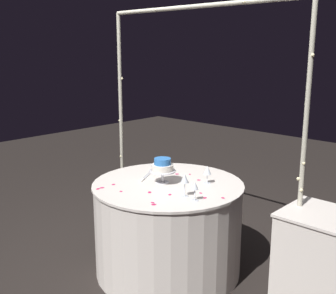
{
  "coord_description": "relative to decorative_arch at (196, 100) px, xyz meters",
  "views": [
    {
      "loc": [
        2.25,
        -2.4,
        1.88
      ],
      "look_at": [
        0.0,
        0.0,
        1.1
      ],
      "focal_mm": 44.37,
      "sensor_mm": 36.0,
      "label": 1
    }
  ],
  "objects": [
    {
      "name": "side_table",
      "position": [
        1.18,
        -0.03,
        -1.07
      ],
      "size": [
        0.51,
        0.51,
        0.76
      ],
      "color": "silver",
      "rests_on": "ground"
    },
    {
      "name": "wine_glass_3",
      "position": [
        -0.21,
        -0.13,
        -0.56
      ],
      "size": [
        0.06,
        0.06,
        0.14
      ],
      "color": "silver",
      "rests_on": "main_table"
    },
    {
      "name": "tiered_cake",
      "position": [
        -0.04,
        -0.38,
        -0.52
      ],
      "size": [
        0.22,
        0.22,
        0.21
      ],
      "color": "silver",
      "rests_on": "main_table"
    },
    {
      "name": "rose_petal_6",
      "position": [
        -0.03,
        -0.04,
        -0.66
      ],
      "size": [
        0.03,
        0.03,
        0.0
      ],
      "primitive_type": "ellipsoid",
      "rotation": [
        0.0,
        0.0,
        2.02
      ],
      "color": "#C61951",
      "rests_on": "main_table"
    },
    {
      "name": "rose_petal_4",
      "position": [
        0.2,
        -0.55,
        -0.66
      ],
      "size": [
        0.04,
        0.04,
        0.0
      ],
      "primitive_type": "ellipsoid",
      "rotation": [
        0.0,
        0.0,
        2.0
      ],
      "color": "#C61951",
      "rests_on": "main_table"
    },
    {
      "name": "rose_petal_12",
      "position": [
        0.35,
        -0.36,
        -0.66
      ],
      "size": [
        0.03,
        0.02,
        0.0
      ],
      "primitive_type": "ellipsoid",
      "rotation": [
        0.0,
        0.0,
        3.03
      ],
      "color": "#C61951",
      "rests_on": "main_table"
    },
    {
      "name": "wine_glass_0",
      "position": [
        0.42,
        -0.52,
        -0.56
      ],
      "size": [
        0.06,
        0.06,
        0.15
      ],
      "color": "silver",
      "rests_on": "main_table"
    },
    {
      "name": "wine_glass_2",
      "position": [
        0.31,
        -0.5,
        -0.53
      ],
      "size": [
        0.06,
        0.06,
        0.18
      ],
      "color": "silver",
      "rests_on": "main_table"
    },
    {
      "name": "rose_petal_13",
      "position": [
        -0.13,
        -0.76,
        -0.66
      ],
      "size": [
        0.03,
        0.02,
        0.0
      ],
      "primitive_type": "ellipsoid",
      "rotation": [
        0.0,
        0.0,
        0.02
      ],
      "color": "#C61951",
      "rests_on": "main_table"
    },
    {
      "name": "rose_petal_0",
      "position": [
        0.23,
        -0.76,
        -0.66
      ],
      "size": [
        0.03,
        0.02,
        0.0
      ],
      "primitive_type": "ellipsoid",
      "rotation": [
        0.0,
        0.0,
        3.18
      ],
      "color": "#C61951",
      "rests_on": "main_table"
    },
    {
      "name": "ground_plane",
      "position": [
        -0.0,
        -0.35,
        -1.45
      ],
      "size": [
        12.0,
        12.0,
        0.0
      ],
      "primitive_type": "plane",
      "color": "black"
    },
    {
      "name": "rose_petal_9",
      "position": [
        0.54,
        -0.33,
        -0.66
      ],
      "size": [
        0.04,
        0.03,
        0.0
      ],
      "primitive_type": "ellipsoid",
      "rotation": [
        0.0,
        0.0,
        2.97
      ],
      "color": "#C61951",
      "rests_on": "main_table"
    },
    {
      "name": "rose_petal_2",
      "position": [
        0.26,
        -0.78,
        -0.66
      ],
      "size": [
        0.04,
        0.05,
        0.0
      ],
      "primitive_type": "ellipsoid",
      "rotation": [
        0.0,
        0.0,
        4.05
      ],
      "color": "#C61951",
      "rests_on": "main_table"
    },
    {
      "name": "rose_petal_1",
      "position": [
        0.05,
        -0.62,
        -0.66
      ],
      "size": [
        0.05,
        0.05,
        0.0
      ],
      "primitive_type": "ellipsoid",
      "rotation": [
        0.0,
        0.0,
        2.36
      ],
      "color": "#C61951",
      "rests_on": "main_table"
    },
    {
      "name": "rose_petal_7",
      "position": [
        -0.12,
        -0.11,
        -0.66
      ],
      "size": [
        0.04,
        0.04,
        0.0
      ],
      "primitive_type": "ellipsoid",
      "rotation": [
        0.0,
        0.0,
        3.89
      ],
      "color": "#C61951",
      "rests_on": "main_table"
    },
    {
      "name": "rose_petal_8",
      "position": [
        -0.3,
        -0.8,
        -0.66
      ],
      "size": [
        0.05,
        0.05,
        0.0
      ],
      "primitive_type": "ellipsoid",
      "rotation": [
        0.0,
        0.0,
        0.84
      ],
      "color": "#C61951",
      "rests_on": "main_table"
    },
    {
      "name": "decorative_arch",
      "position": [
        0.0,
        0.0,
        0.0
      ],
      "size": [
        2.05,
        0.06,
        2.23
      ],
      "color": "#B7B29E",
      "rests_on": "ground"
    },
    {
      "name": "rose_petal_3",
      "position": [
        0.44,
        -0.42,
        -0.66
      ],
      "size": [
        0.03,
        0.04,
        0.0
      ],
      "primitive_type": "ellipsoid",
      "rotation": [
        0.0,
        0.0,
        4.61
      ],
      "color": "#C61951",
      "rests_on": "main_table"
    },
    {
      "name": "rose_petal_10",
      "position": [
        -0.3,
        -0.69,
        -0.66
      ],
      "size": [
        0.03,
        0.04,
        0.0
      ],
      "primitive_type": "ellipsoid",
      "rotation": [
        0.0,
        0.0,
        1.34
      ],
      "color": "#C61951",
      "rests_on": "main_table"
    },
    {
      "name": "rose_petal_11",
      "position": [
        0.14,
        -0.11,
        -0.66
      ],
      "size": [
        0.04,
        0.04,
        0.0
      ],
      "primitive_type": "ellipsoid",
      "rotation": [
        0.0,
        0.0,
        3.86
      ],
      "color": "#C61951",
      "rests_on": "main_table"
    },
    {
      "name": "wine_glass_1",
      "position": [
        0.24,
        -0.13,
        -0.55
      ],
      "size": [
        0.07,
        0.07,
        0.15
      ],
      "color": "silver",
      "rests_on": "main_table"
    },
    {
      "name": "cake_knife",
      "position": [
        -0.24,
        -0.39,
        -0.66
      ],
      "size": [
        0.16,
        0.27,
        0.01
      ],
      "color": "silver",
      "rests_on": "main_table"
    },
    {
      "name": "main_table",
      "position": [
        -0.0,
        -0.35,
        -1.06
      ],
      "size": [
        1.26,
        1.26,
        0.79
      ],
      "color": "silver",
      "rests_on": "ground"
    },
    {
      "name": "rose_petal_5",
      "position": [
        -0.31,
        -0.84,
        -0.66
      ],
      "size": [
        0.03,
        0.04,
        0.0
      ],
      "primitive_type": "ellipsoid",
      "rotation": [
        0.0,
        0.0,
        1.67
      ],
      "color": "#C61951",
      "rests_on": "main_table"
    }
  ]
}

